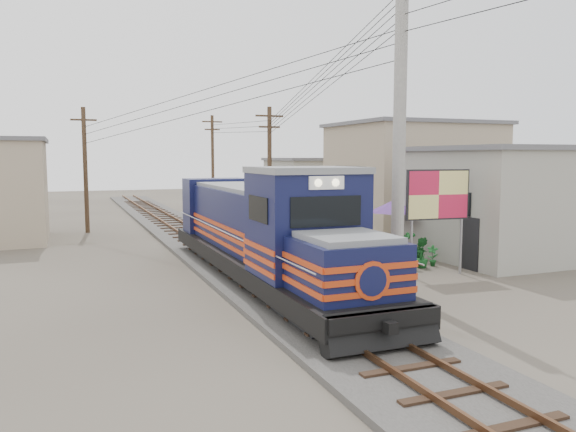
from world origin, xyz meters
name	(u,v)px	position (x,y,z in m)	size (l,w,h in m)	color
ground	(288,299)	(0.00, 0.00, 0.00)	(120.00, 120.00, 0.00)	#473F35
ballast	(208,247)	(0.00, 10.00, 0.08)	(3.60, 70.00, 0.16)	#595651
track	(208,243)	(0.00, 10.00, 0.26)	(1.15, 70.00, 0.12)	#51331E
locomotive	(264,234)	(0.00, 2.16, 1.68)	(2.84, 15.46, 3.83)	black
utility_pole_main	(399,132)	(3.50, -0.50, 5.00)	(0.40, 0.40, 10.00)	#9E9B93
wooden_pole_mid	(270,167)	(4.50, 14.00, 3.68)	(1.60, 0.24, 7.00)	#4C3826
wooden_pole_far	(213,161)	(4.80, 28.00, 3.93)	(1.60, 0.24, 7.50)	#4C3826
wooden_pole_left	(85,167)	(-5.00, 18.00, 3.68)	(1.60, 0.24, 7.00)	#4C3826
power_lines	(211,79)	(-0.14, 8.49, 7.56)	(9.65, 19.00, 3.30)	black
shophouse_front	(514,202)	(11.50, 3.00, 2.36)	(7.35, 6.30, 4.70)	gray
shophouse_mid	(412,177)	(12.50, 12.00, 3.11)	(8.40, 7.35, 6.20)	tan
shophouse_back	(316,186)	(11.00, 22.00, 2.11)	(6.30, 6.30, 4.20)	gray
billboard	(438,197)	(6.20, 1.12, 2.82)	(2.47, 0.34, 3.82)	#99999E
market_umbrella	(394,207)	(7.19, 5.52, 2.10)	(2.46, 2.46, 2.39)	black
vendor	(339,230)	(5.48, 7.39, 0.92)	(0.67, 0.44, 1.85)	black
plant_nursery	(390,253)	(5.69, 3.40, 0.50)	(3.52, 2.99, 1.12)	#17521F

